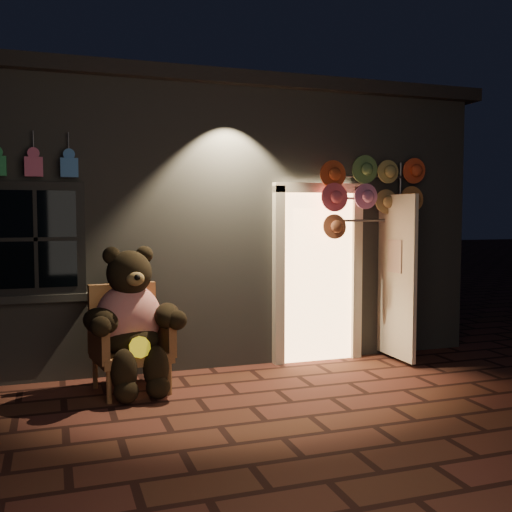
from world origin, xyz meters
name	(u,v)px	position (x,y,z in m)	size (l,w,h in m)	color
ground	(251,407)	(0.00, 0.00, 0.00)	(60.00, 60.00, 0.00)	#52261F
shop_building	(170,219)	(0.00, 3.99, 1.74)	(7.30, 5.95, 3.51)	slate
wicker_armchair	(129,338)	(-1.01, 0.95, 0.54)	(0.84, 0.78, 1.08)	#9D683C
teddy_bear	(131,320)	(-1.00, 0.81, 0.74)	(1.06, 0.90, 1.48)	red
hat_rack	(373,193)	(2.01, 1.28, 2.07)	(1.40, 0.22, 2.48)	#59595E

